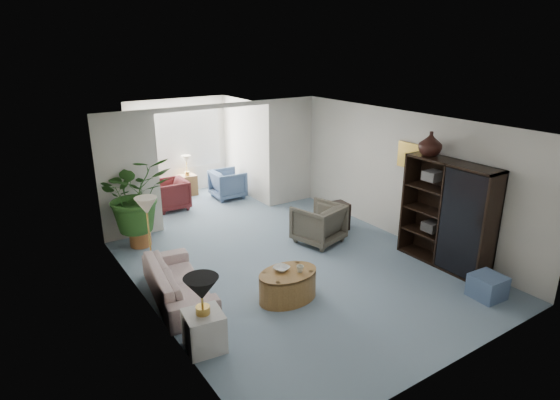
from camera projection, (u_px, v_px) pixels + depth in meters
floor at (299, 270)px, 7.95m from camera, size 6.00×6.00×0.00m
sunroom_floor at (200, 204)px, 11.18m from camera, size 2.60×2.60×0.00m
back_pier_left at (129, 177)px, 8.91m from camera, size 1.20×0.12×2.50m
back_pier_right at (291, 152)px, 10.90m from camera, size 1.20×0.12×2.50m
back_header at (215, 106)px, 9.51m from camera, size 2.60×0.12×0.10m
window_pane at (178, 139)px, 11.57m from camera, size 2.20×0.02×1.50m
window_blinds at (179, 139)px, 11.55m from camera, size 2.20×0.02×1.50m
framed_picture at (411, 156)px, 8.61m from camera, size 0.04×0.50×0.40m
sofa at (178, 282)px, 7.01m from camera, size 0.98×1.96×0.55m
end_table at (204, 331)px, 5.85m from camera, size 0.53×0.53×0.51m
table_lamp at (202, 289)px, 5.65m from camera, size 0.44×0.44×0.30m
floor_lamp at (146, 206)px, 7.33m from camera, size 0.36×0.36×0.28m
coffee_table at (288, 285)px, 7.01m from camera, size 1.22×1.22×0.45m
coffee_bowl at (281, 269)px, 6.97m from camera, size 0.30×0.30×0.06m
coffee_cup at (300, 269)px, 6.92m from camera, size 0.14×0.14×0.10m
wingback_chair at (318, 223)px, 8.95m from camera, size 1.01×1.02×0.77m
side_table_dark at (336, 216)px, 9.59m from camera, size 0.50×0.42×0.56m
entertainment_cabinet at (447, 214)px, 7.89m from camera, size 0.44×1.67×1.85m
cabinet_urn at (430, 144)px, 7.91m from camera, size 0.40×0.40×0.42m
ottoman at (487, 286)px, 7.06m from camera, size 0.48×0.48×0.36m
plant_pot at (140, 238)px, 8.86m from camera, size 0.40×0.40×0.32m
house_plant at (136, 194)px, 8.58m from camera, size 1.30×1.12×1.44m
sunroom_chair_blue at (228, 184)px, 11.52m from camera, size 0.81×0.78×0.70m
sunroom_chair_maroon at (170, 195)px, 10.73m from camera, size 0.81×0.79×0.70m
sunroom_table at (188, 185)px, 11.75m from camera, size 0.44×0.35×0.52m
shelf_clutter at (451, 207)px, 7.74m from camera, size 0.30×1.15×1.06m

